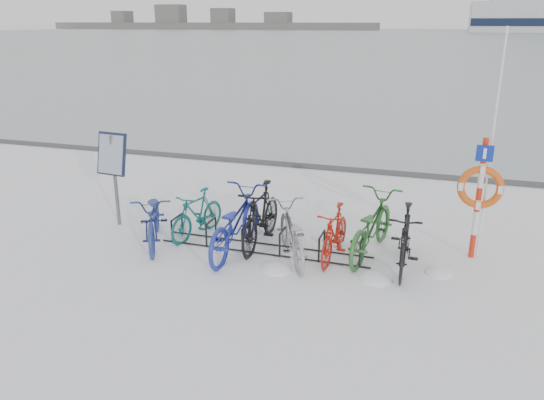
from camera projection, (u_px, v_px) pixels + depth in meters
ground at (265, 250)px, 9.88m from camera, size 900.00×900.00×0.00m
ice_sheet at (439, 36)px, 149.70m from camera, size 400.00×298.00×0.02m
quay_edge at (330, 168)px, 15.19m from camera, size 400.00×0.25×0.10m
bike_rack at (265, 241)px, 9.82m from camera, size 4.00×0.48×0.46m
info_board at (112, 160)px, 10.65m from camera, size 0.67×0.31×1.95m
lifebuoy_station at (481, 187)px, 9.10m from camera, size 0.76×0.22×3.97m
shoreline at (202, 24)px, 278.87m from camera, size 180.00×12.00×9.50m
bike_0 at (154, 216)px, 10.06m from camera, size 1.53×2.13×1.06m
bike_1 at (197, 212)px, 10.41m from camera, size 0.79×1.65×0.95m
bike_2 at (235, 221)px, 9.65m from camera, size 0.83×2.28×1.19m
bike_3 at (261, 214)px, 9.96m from camera, size 0.58×2.00×1.20m
bike_4 at (291, 231)px, 9.40m from camera, size 1.48×2.02×1.01m
bike_5 at (335, 232)px, 9.42m from camera, size 0.57×1.66×0.98m
bike_6 at (371, 224)px, 9.56m from camera, size 1.13×2.29×1.15m
bike_7 at (405, 237)px, 9.00m from camera, size 0.55×1.86×1.11m
snow_drifts at (329, 258)px, 9.52m from camera, size 4.16×2.09×0.20m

